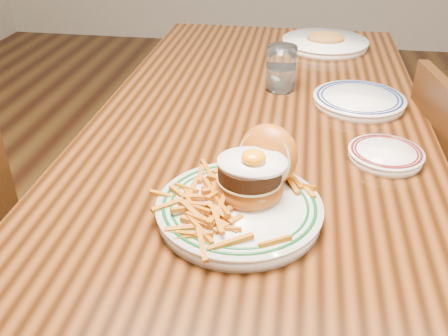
# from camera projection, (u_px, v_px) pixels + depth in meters

# --- Properties ---
(floor) EXTENTS (6.00, 6.00, 0.00)m
(floor) POSITION_uv_depth(u_px,v_px,m) (253.00, 312.00, 1.70)
(floor) COLOR black
(floor) RESTS_ON ground
(table) EXTENTS (0.85, 1.60, 0.75)m
(table) POSITION_uv_depth(u_px,v_px,m) (260.00, 141.00, 1.36)
(table) COLOR black
(table) RESTS_ON floor
(main_plate) EXTENTS (0.30, 0.32, 0.15)m
(main_plate) POSITION_uv_depth(u_px,v_px,m) (244.00, 194.00, 0.91)
(main_plate) COLOR white
(main_plate) RESTS_ON table
(side_plate) EXTENTS (0.16, 0.17, 0.02)m
(side_plate) POSITION_uv_depth(u_px,v_px,m) (386.00, 154.00, 1.09)
(side_plate) COLOR white
(side_plate) RESTS_ON table
(rear_plate) EXTENTS (0.24, 0.24, 0.03)m
(rear_plate) POSITION_uv_depth(u_px,v_px,m) (359.00, 100.00, 1.34)
(rear_plate) COLOR white
(rear_plate) RESTS_ON table
(water_glass) EXTENTS (0.08, 0.08, 0.13)m
(water_glass) POSITION_uv_depth(u_px,v_px,m) (281.00, 71.00, 1.41)
(water_glass) COLOR white
(water_glass) RESTS_ON table
(far_plate) EXTENTS (0.30, 0.30, 0.05)m
(far_plate) POSITION_uv_depth(u_px,v_px,m) (325.00, 42.00, 1.76)
(far_plate) COLOR white
(far_plate) RESTS_ON table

